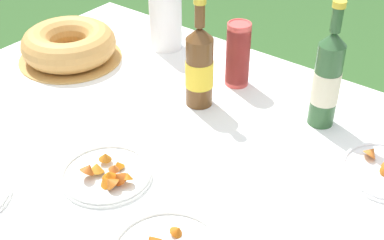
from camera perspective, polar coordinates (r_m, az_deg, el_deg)
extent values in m
cube|color=#A87A47|center=(1.38, -1.85, -4.38)|extent=(1.68, 1.22, 0.03)
cylinder|color=#A87A47|center=(2.35, -7.99, 3.22)|extent=(0.06, 0.06, 0.65)
cube|color=white|center=(1.37, -1.87, -3.73)|extent=(1.69, 1.23, 0.00)
cube|color=white|center=(1.83, 10.41, 4.51)|extent=(1.69, 0.00, 0.10)
cylinder|color=tan|center=(1.84, -12.80, 6.46)|extent=(0.34, 0.34, 0.01)
torus|color=tan|center=(1.82, -13.01, 7.92)|extent=(0.31, 0.31, 0.10)
cylinder|color=#E04C47|center=(1.64, 4.83, 5.34)|extent=(0.07, 0.07, 0.09)
cylinder|color=#E04C47|center=(1.63, 4.86, 5.74)|extent=(0.07, 0.07, 0.09)
cylinder|color=#E04C47|center=(1.63, 4.88, 6.14)|extent=(0.07, 0.07, 0.09)
cylinder|color=#E04C47|center=(1.62, 4.90, 6.55)|extent=(0.07, 0.07, 0.09)
cylinder|color=#E04C47|center=(1.62, 4.92, 6.95)|extent=(0.07, 0.07, 0.09)
cylinder|color=#E04C47|center=(1.61, 4.95, 7.36)|extent=(0.07, 0.07, 0.09)
cylinder|color=#E04C47|center=(1.60, 4.97, 7.77)|extent=(0.07, 0.07, 0.09)
cylinder|color=#E04C47|center=(1.60, 4.99, 8.19)|extent=(0.07, 0.07, 0.09)
cylinder|color=#E04C47|center=(1.59, 5.02, 8.61)|extent=(0.07, 0.07, 0.09)
torus|color=#E04C47|center=(1.57, 5.10, 10.16)|extent=(0.07, 0.07, 0.01)
cylinder|color=#2D562D|center=(1.46, 14.10, 3.61)|extent=(0.07, 0.07, 0.24)
cylinder|color=beige|center=(1.46, 14.07, 3.45)|extent=(0.07, 0.07, 0.09)
cone|color=#2D562D|center=(1.40, 14.89, 8.42)|extent=(0.07, 0.07, 0.04)
cylinder|color=#2D562D|center=(1.38, 15.20, 10.30)|extent=(0.03, 0.03, 0.06)
cylinder|color=gold|center=(1.36, 15.46, 11.85)|extent=(0.03, 0.03, 0.02)
cylinder|color=brown|center=(1.51, 0.78, 5.13)|extent=(0.08, 0.08, 0.21)
cylinder|color=yellow|center=(1.51, 0.78, 4.99)|extent=(0.08, 0.08, 0.08)
cone|color=brown|center=(1.45, 0.82, 9.28)|extent=(0.08, 0.08, 0.04)
cylinder|color=brown|center=(1.43, 0.84, 11.11)|extent=(0.03, 0.03, 0.06)
cylinder|color=gold|center=(1.42, 0.85, 12.61)|extent=(0.03, 0.03, 0.02)
cylinder|color=white|center=(1.31, -9.09, -5.86)|extent=(0.22, 0.22, 0.01)
torus|color=white|center=(1.31, -9.13, -5.59)|extent=(0.22, 0.22, 0.01)
cone|color=#B25F0F|center=(1.26, -6.88, -5.94)|extent=(0.03, 0.04, 0.03)
cone|color=#C57E20|center=(1.31, -10.15, -4.99)|extent=(0.06, 0.06, 0.04)
cone|color=#C66711|center=(1.31, -7.88, -4.71)|extent=(0.04, 0.04, 0.02)
cone|color=orange|center=(1.27, -8.87, -5.80)|extent=(0.04, 0.05, 0.03)
cone|color=#B1521B|center=(1.29, -11.00, -5.08)|extent=(0.05, 0.05, 0.05)
cone|color=#B25A19|center=(1.25, -8.71, -6.53)|extent=(0.05, 0.05, 0.05)
cone|color=#A74512|center=(1.26, -7.84, -6.01)|extent=(0.05, 0.04, 0.05)
cone|color=#C76814|center=(1.27, -9.25, -6.41)|extent=(0.06, 0.05, 0.04)
cone|color=#B96718|center=(1.33, -9.24, -3.84)|extent=(0.04, 0.04, 0.02)
cone|color=#BF5E22|center=(1.29, -8.31, -5.02)|extent=(0.04, 0.04, 0.02)
cone|color=#A7520E|center=(1.29, -8.58, -5.74)|extent=(0.04, 0.03, 0.02)
cone|color=#BC5B11|center=(1.14, -1.53, -11.66)|extent=(0.05, 0.04, 0.03)
cone|color=#CF5210|center=(1.11, -4.33, -12.62)|extent=(0.05, 0.05, 0.04)
cone|color=#CB6623|center=(1.40, 18.59, -3.24)|extent=(0.05, 0.04, 0.05)
cylinder|color=white|center=(1.83, -2.86, 11.41)|extent=(0.11, 0.11, 0.26)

